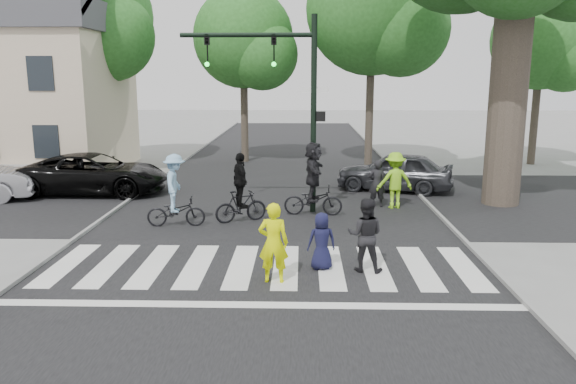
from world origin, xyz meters
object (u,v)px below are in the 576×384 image
traffic_signal (286,86)px  cyclist_left (175,195)px  cyclist_mid (241,194)px  cyclist_right (313,183)px  pedestrian_adult (365,235)px  pedestrian_child (322,241)px  car_suv (94,174)px  car_grey (395,171)px  pedestrian_woman (273,243)px

traffic_signal → cyclist_left: traffic_signal is taller
cyclist_mid → cyclist_right: bearing=22.4°
pedestrian_adult → pedestrian_child: bearing=6.0°
traffic_signal → cyclist_mid: traffic_signal is taller
traffic_signal → pedestrian_child: traffic_signal is taller
pedestrian_adult → car_suv: (-8.93, 8.06, -0.08)m
traffic_signal → car_grey: 6.12m
pedestrian_child → cyclist_mid: cyclist_mid is taller
traffic_signal → car_suv: 8.16m
traffic_signal → pedestrian_woman: (-0.08, -6.17, -3.05)m
cyclist_left → cyclist_right: cyclist_right is taller
traffic_signal → cyclist_left: (-3.07, -1.83, -3.00)m
pedestrian_adult → cyclist_mid: size_ratio=0.80×
cyclist_right → pedestrian_woman: bearing=-99.1°
cyclist_mid → cyclist_right: (2.13, 0.88, 0.17)m
traffic_signal → car_grey: bearing=41.1°
cyclist_mid → car_grey: size_ratio=0.48×
pedestrian_woman → pedestrian_adult: bearing=-157.8°
pedestrian_woman → pedestrian_adult: 2.10m
pedestrian_child → cyclist_right: cyclist_right is taller
pedestrian_woman → cyclist_right: size_ratio=0.75×
traffic_signal → car_suv: traffic_signal is taller
traffic_signal → pedestrian_child: size_ratio=4.66×
pedestrian_child → cyclist_left: 5.34m
car_suv → pedestrian_woman: bearing=-141.1°
cyclist_left → cyclist_right: (3.92, 1.42, 0.11)m
pedestrian_child → pedestrian_adult: 0.97m
car_grey → cyclist_right: bearing=-22.3°
cyclist_mid → car_suv: 6.97m
pedestrian_woman → pedestrian_adult: size_ratio=1.04×
pedestrian_adult → car_grey: 9.11m
cyclist_mid → car_suv: bearing=145.8°
pedestrian_adult → car_suv: 12.03m
car_suv → car_grey: (10.99, 0.81, -0.01)m
cyclist_right → car_grey: bearing=51.2°
car_grey → cyclist_left: bearing=-36.6°
traffic_signal → cyclist_mid: size_ratio=2.93×
cyclist_left → cyclist_mid: bearing=16.7°
cyclist_left → cyclist_mid: cyclist_left is taller
traffic_signal → pedestrian_adult: (1.89, -5.43, -3.08)m
pedestrian_woman → cyclist_mid: (-1.20, 4.88, -0.01)m
cyclist_mid → pedestrian_child: bearing=-61.3°
pedestrian_child → cyclist_left: bearing=-50.5°
pedestrian_woman → pedestrian_child: (1.02, 0.83, -0.20)m
pedestrian_adult → cyclist_mid: 5.22m
cyclist_left → cyclist_right: bearing=19.9°
pedestrian_child → cyclist_mid: 4.63m
pedestrian_adult → cyclist_right: bearing=-66.9°
car_grey → pedestrian_woman: bearing=-6.2°
traffic_signal → pedestrian_adult: bearing=-70.9°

